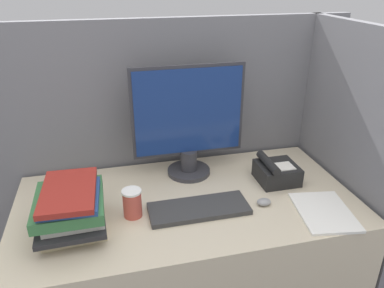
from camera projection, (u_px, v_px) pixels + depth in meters
The scene contains 10 objects.
cubicle_panel_rear at pixel (170, 166), 1.93m from camera, with size 1.80×0.04×1.46m.
cubicle_panel_right at pixel (338, 184), 1.76m from camera, with size 0.04×0.78×1.46m.
desk at pixel (188, 271), 1.72m from camera, with size 1.40×0.72×0.78m.
monitor at pixel (188, 124), 1.66m from camera, with size 0.50×0.20×0.51m.
keyboard at pixel (199, 209), 1.48m from camera, with size 0.40×0.15×0.02m.
mouse at pixel (264, 202), 1.52m from camera, with size 0.06×0.04×0.03m.
coffee_cup at pixel (132, 203), 1.43m from camera, with size 0.08×0.08×0.11m.
book_stack at pixel (71, 209), 1.34m from camera, with size 0.24×0.30×0.17m.
desk_telephone at pixel (276, 172), 1.68m from camera, with size 0.17×0.18×0.12m.
paper_pile at pixel (324, 212), 1.47m from camera, with size 0.24×0.30×0.01m.
Camera 1 is at (-0.29, -0.92, 1.64)m, focal length 35.00 mm.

